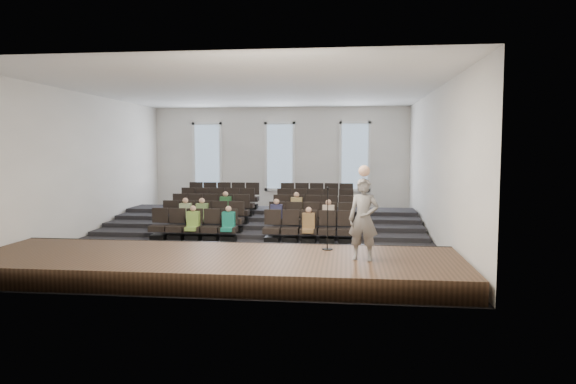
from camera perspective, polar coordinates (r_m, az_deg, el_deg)
The scene contains 14 objects.
ground at distance 17.56m, azimuth -3.86°, elevation -5.24°, with size 14.00×14.00×0.00m, color black.
ceiling at distance 17.40m, azimuth -3.96°, elevation 11.23°, with size 12.00×14.00×0.02m, color white.
wall_back at distance 24.24m, azimuth -0.89°, elevation 3.50°, with size 12.00×0.04×5.00m, color white.
wall_front at distance 10.48m, azimuth -10.88°, elevation 1.62°, with size 12.00×0.04×5.00m, color white.
wall_left at distance 19.32m, azimuth -21.77°, elevation 2.81°, with size 0.04×14.00×5.00m, color white.
wall_right at distance 17.26m, azimuth 16.18°, elevation 2.76°, with size 0.04×14.00×5.00m, color white.
stage at distance 12.63m, azimuth -8.09°, elevation -8.12°, with size 11.80×3.60×0.50m, color #472F1E.
stage_lip at distance 14.31m, azimuth -6.29°, elevation -6.56°, with size 11.80×0.06×0.52m, color black.
risers at distance 20.62m, azimuth -2.27°, elevation -3.17°, with size 11.80×4.80×0.60m.
seating_rows at distance 18.96m, azimuth -3.03°, elevation -2.40°, with size 6.80×4.70×1.67m.
windows at distance 24.16m, azimuth -0.92°, elevation 3.97°, with size 8.44×0.10×3.24m.
audience at distance 17.81m, azimuth -4.36°, elevation -2.45°, with size 5.45×2.64×1.10m.
speaker at distance 11.94m, azimuth 8.39°, elevation -3.02°, with size 0.69×0.45×1.90m, color slate.
mic_stand at distance 13.13m, azimuth 4.41°, elevation -4.34°, with size 0.27×0.27×1.62m.
Camera 1 is at (3.14, -17.01, 3.08)m, focal length 32.00 mm.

